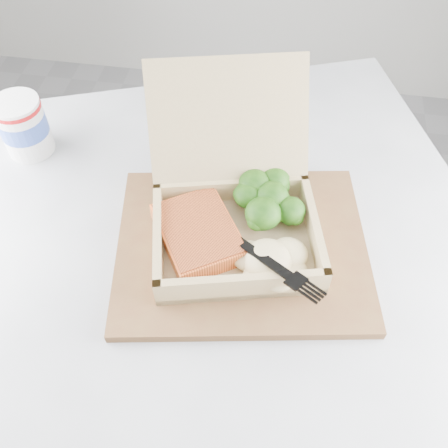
% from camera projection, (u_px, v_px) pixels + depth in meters
% --- Properties ---
extents(cafe_table, '(1.00, 1.00, 0.72)m').
position_uv_depth(cafe_table, '(214.00, 322.00, 0.81)').
color(cafe_table, black).
rests_on(cafe_table, floor).
extents(serving_tray, '(0.37, 0.32, 0.01)m').
position_uv_depth(serving_tray, '(242.00, 247.00, 0.67)').
color(serving_tray, brown).
rests_on(serving_tray, cafe_table).
extents(takeout_container, '(0.26, 0.30, 0.18)m').
position_uv_depth(takeout_container, '(234.00, 199.00, 0.65)').
color(takeout_container, tan).
rests_on(takeout_container, serving_tray).
extents(salmon_fillet, '(0.14, 0.15, 0.03)m').
position_uv_depth(salmon_fillet, '(198.00, 234.00, 0.64)').
color(salmon_fillet, orange).
rests_on(salmon_fillet, takeout_container).
extents(broccoli_pile, '(0.11, 0.11, 0.04)m').
position_uv_depth(broccoli_pile, '(271.00, 201.00, 0.67)').
color(broccoli_pile, '#346C18').
rests_on(broccoli_pile, takeout_container).
extents(mashed_potatoes, '(0.10, 0.09, 0.03)m').
position_uv_depth(mashed_potatoes, '(268.00, 260.00, 0.61)').
color(mashed_potatoes, beige).
rests_on(mashed_potatoes, takeout_container).
extents(plastic_fork, '(0.14, 0.12, 0.02)m').
position_uv_depth(plastic_fork, '(243.00, 242.00, 0.61)').
color(plastic_fork, black).
rests_on(plastic_fork, mashed_potatoes).
extents(paper_cup, '(0.07, 0.07, 0.09)m').
position_uv_depth(paper_cup, '(23.00, 125.00, 0.76)').
color(paper_cup, silver).
rests_on(paper_cup, cafe_table).
extents(receipt, '(0.10, 0.17, 0.00)m').
position_uv_depth(receipt, '(199.00, 163.00, 0.77)').
color(receipt, white).
rests_on(receipt, cafe_table).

